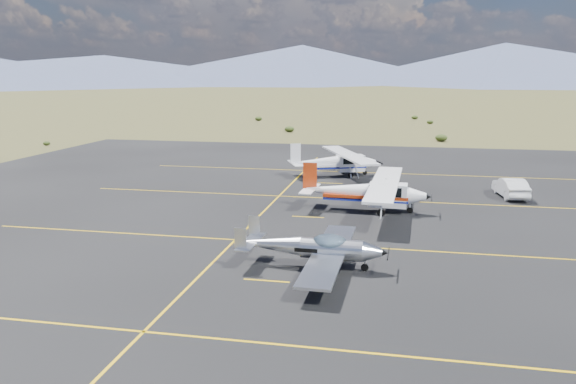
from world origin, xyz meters
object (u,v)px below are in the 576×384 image
at_px(aircraft_low_wing, 315,248).
at_px(aircraft_plain, 335,161).
at_px(sedan, 511,187).
at_px(aircraft_cessna, 366,191).

relative_size(aircraft_low_wing, aircraft_plain, 0.82).
distance_m(aircraft_plain, sedan, 14.42).
bearing_deg(aircraft_plain, aircraft_low_wing, -108.58).
distance_m(aircraft_cessna, aircraft_plain, 12.50).
bearing_deg(aircraft_low_wing, aircraft_cessna, 83.35).
distance_m(aircraft_cessna, sedan, 11.64).
xyz_separation_m(aircraft_low_wing, sedan, (11.44, 17.35, -0.23)).
xyz_separation_m(aircraft_low_wing, aircraft_plain, (-1.73, 23.21, 0.34)).
distance_m(aircraft_low_wing, aircraft_cessna, 11.28).
distance_m(aircraft_low_wing, aircraft_plain, 23.28).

